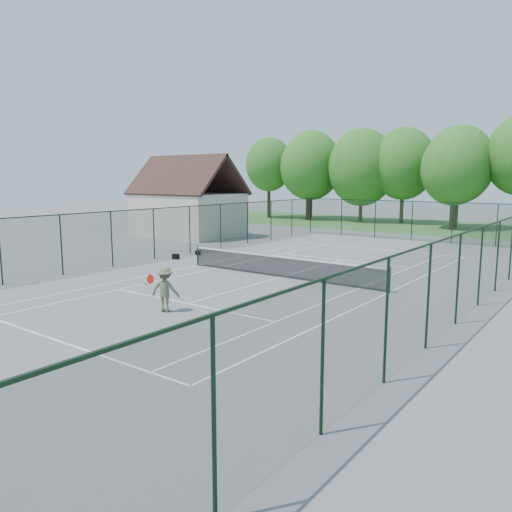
% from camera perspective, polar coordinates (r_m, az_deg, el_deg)
% --- Properties ---
extents(ground, '(140.00, 140.00, 0.00)m').
position_cam_1_polar(ground, '(24.27, 2.83, -2.44)').
color(ground, slate).
rests_on(ground, ground).
extents(grass_far, '(80.00, 16.00, 0.01)m').
position_cam_1_polar(grass_far, '(51.71, 21.78, 3.00)').
color(grass_far, '#4B7D39').
rests_on(grass_far, ground).
extents(court_lines, '(11.05, 23.85, 0.01)m').
position_cam_1_polar(court_lines, '(24.27, 2.83, -2.44)').
color(court_lines, white).
rests_on(court_lines, ground).
extents(tennis_net, '(11.08, 0.08, 1.10)m').
position_cam_1_polar(tennis_net, '(24.16, 2.84, -1.11)').
color(tennis_net, black).
rests_on(tennis_net, ground).
extents(fence_enclosure, '(18.05, 36.05, 3.02)m').
position_cam_1_polar(fence_enclosure, '(24.01, 2.86, 1.21)').
color(fence_enclosure, '#19351F').
rests_on(fence_enclosure, ground).
extents(utility_building, '(8.60, 6.27, 6.63)m').
position_cam_1_polar(utility_building, '(41.76, -7.80, 6.57)').
color(utility_building, beige).
rests_on(utility_building, ground).
extents(tree_line_far, '(39.40, 6.40, 9.70)m').
position_cam_1_polar(tree_line_far, '(51.50, 22.17, 9.64)').
color(tree_line_far, '#43301E').
rests_on(tree_line_far, ground).
extents(sports_bag_a, '(0.43, 0.30, 0.31)m').
position_cam_1_polar(sports_bag_a, '(29.95, -9.16, -0.06)').
color(sports_bag_a, black).
rests_on(sports_bag_a, ground).
extents(sports_bag_b, '(0.37, 0.27, 0.26)m').
position_cam_1_polar(sports_bag_b, '(31.48, -6.68, 0.37)').
color(sports_bag_b, black).
rests_on(sports_bag_b, ground).
extents(tennis_player, '(2.07, 0.97, 1.65)m').
position_cam_1_polar(tennis_player, '(18.22, -10.34, -3.77)').
color(tennis_player, '#5F6648').
rests_on(tennis_player, ground).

